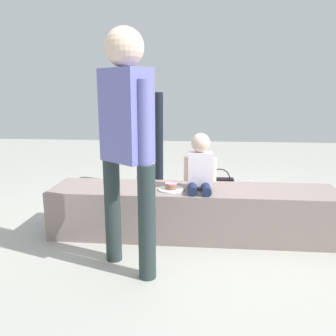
{
  "coord_description": "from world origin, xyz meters",
  "views": [
    {
      "loc": [
        0.04,
        -2.85,
        1.24
      ],
      "look_at": [
        -0.19,
        -0.33,
        0.68
      ],
      "focal_mm": 36.22,
      "sensor_mm": 36.0,
      "label": 1
    }
  ],
  "objects_px": {
    "water_bottle_far_side": "(250,189)",
    "party_cup_red": "(268,214)",
    "water_bottle_near_gift": "(282,203)",
    "cake_plate": "(171,188)",
    "gift_bag": "(145,189)",
    "child_seated": "(200,165)",
    "handbag_black_leather": "(220,187)",
    "handbag_brown_canvas": "(190,201)",
    "adult_standing": "(127,131)"
  },
  "relations": [
    {
      "from": "cake_plate",
      "to": "gift_bag",
      "type": "distance_m",
      "value": 1.05
    },
    {
      "from": "cake_plate",
      "to": "gift_bag",
      "type": "relative_size",
      "value": 0.64
    },
    {
      "from": "water_bottle_far_side",
      "to": "party_cup_red",
      "type": "distance_m",
      "value": 0.81
    },
    {
      "from": "child_seated",
      "to": "gift_bag",
      "type": "xyz_separation_m",
      "value": [
        -0.62,
        0.9,
        -0.48
      ]
    },
    {
      "from": "handbag_black_leather",
      "to": "handbag_brown_canvas",
      "type": "bearing_deg",
      "value": -123.17
    },
    {
      "from": "handbag_black_leather",
      "to": "adult_standing",
      "type": "bearing_deg",
      "value": -112.5
    },
    {
      "from": "child_seated",
      "to": "water_bottle_near_gift",
      "type": "height_order",
      "value": "child_seated"
    },
    {
      "from": "party_cup_red",
      "to": "gift_bag",
      "type": "bearing_deg",
      "value": 162.34
    },
    {
      "from": "child_seated",
      "to": "water_bottle_near_gift",
      "type": "bearing_deg",
      "value": 40.31
    },
    {
      "from": "cake_plate",
      "to": "party_cup_red",
      "type": "xyz_separation_m",
      "value": [
        0.93,
        0.52,
        -0.4
      ]
    },
    {
      "from": "adult_standing",
      "to": "cake_plate",
      "type": "height_order",
      "value": "adult_standing"
    },
    {
      "from": "party_cup_red",
      "to": "water_bottle_near_gift",
      "type": "bearing_deg",
      "value": 54.82
    },
    {
      "from": "gift_bag",
      "to": "child_seated",
      "type": "bearing_deg",
      "value": -55.47
    },
    {
      "from": "child_seated",
      "to": "party_cup_red",
      "type": "xyz_separation_m",
      "value": [
        0.69,
        0.48,
        -0.59
      ]
    },
    {
      "from": "cake_plate",
      "to": "gift_bag",
      "type": "xyz_separation_m",
      "value": [
        -0.38,
        0.94,
        -0.29
      ]
    },
    {
      "from": "adult_standing",
      "to": "water_bottle_near_gift",
      "type": "xyz_separation_m",
      "value": [
        1.38,
        1.36,
        -0.9
      ]
    },
    {
      "from": "cake_plate",
      "to": "water_bottle_far_side",
      "type": "xyz_separation_m",
      "value": [
        0.87,
        1.33,
        -0.36
      ]
    },
    {
      "from": "child_seated",
      "to": "handbag_black_leather",
      "type": "xyz_separation_m",
      "value": [
        0.25,
        1.18,
        -0.52
      ]
    },
    {
      "from": "water_bottle_far_side",
      "to": "party_cup_red",
      "type": "bearing_deg",
      "value": -85.45
    },
    {
      "from": "child_seated",
      "to": "adult_standing",
      "type": "bearing_deg",
      "value": -129.06
    },
    {
      "from": "handbag_black_leather",
      "to": "handbag_brown_canvas",
      "type": "relative_size",
      "value": 1.12
    },
    {
      "from": "handbag_black_leather",
      "to": "party_cup_red",
      "type": "bearing_deg",
      "value": -57.66
    },
    {
      "from": "water_bottle_near_gift",
      "to": "water_bottle_far_side",
      "type": "distance_m",
      "value": 0.59
    },
    {
      "from": "party_cup_red",
      "to": "handbag_brown_canvas",
      "type": "bearing_deg",
      "value": 167.79
    },
    {
      "from": "child_seated",
      "to": "handbag_brown_canvas",
      "type": "xyz_separation_m",
      "value": [
        -0.1,
        0.65,
        -0.53
      ]
    },
    {
      "from": "child_seated",
      "to": "water_bottle_far_side",
      "type": "height_order",
      "value": "child_seated"
    },
    {
      "from": "gift_bag",
      "to": "handbag_brown_canvas",
      "type": "height_order",
      "value": "gift_bag"
    },
    {
      "from": "water_bottle_far_side",
      "to": "handbag_brown_canvas",
      "type": "bearing_deg",
      "value": -138.82
    },
    {
      "from": "gift_bag",
      "to": "water_bottle_near_gift",
      "type": "relative_size",
      "value": 1.82
    },
    {
      "from": "water_bottle_near_gift",
      "to": "party_cup_red",
      "type": "height_order",
      "value": "water_bottle_near_gift"
    },
    {
      "from": "water_bottle_near_gift",
      "to": "handbag_black_leather",
      "type": "bearing_deg",
      "value": 145.92
    },
    {
      "from": "water_bottle_far_side",
      "to": "gift_bag",
      "type": "bearing_deg",
      "value": -162.56
    },
    {
      "from": "handbag_black_leather",
      "to": "child_seated",
      "type": "bearing_deg",
      "value": -101.87
    },
    {
      "from": "water_bottle_near_gift",
      "to": "handbag_black_leather",
      "type": "xyz_separation_m",
      "value": [
        -0.64,
        0.43,
        0.04
      ]
    },
    {
      "from": "water_bottle_far_side",
      "to": "handbag_black_leather",
      "type": "relative_size",
      "value": 0.52
    },
    {
      "from": "water_bottle_far_side",
      "to": "handbag_black_leather",
      "type": "xyz_separation_m",
      "value": [
        -0.38,
        -0.11,
        0.04
      ]
    },
    {
      "from": "child_seated",
      "to": "water_bottle_near_gift",
      "type": "distance_m",
      "value": 1.29
    },
    {
      "from": "handbag_brown_canvas",
      "to": "adult_standing",
      "type": "bearing_deg",
      "value": -107.39
    },
    {
      "from": "adult_standing",
      "to": "handbag_black_leather",
      "type": "height_order",
      "value": "adult_standing"
    },
    {
      "from": "cake_plate",
      "to": "water_bottle_near_gift",
      "type": "height_order",
      "value": "cake_plate"
    },
    {
      "from": "child_seated",
      "to": "water_bottle_near_gift",
      "type": "xyz_separation_m",
      "value": [
        0.89,
        0.75,
        -0.55
      ]
    },
    {
      "from": "gift_bag",
      "to": "water_bottle_far_side",
      "type": "distance_m",
      "value": 1.31
    },
    {
      "from": "water_bottle_far_side",
      "to": "handbag_brown_canvas",
      "type": "height_order",
      "value": "handbag_brown_canvas"
    },
    {
      "from": "cake_plate",
      "to": "party_cup_red",
      "type": "distance_m",
      "value": 1.14
    },
    {
      "from": "water_bottle_far_side",
      "to": "party_cup_red",
      "type": "relative_size",
      "value": 1.87
    },
    {
      "from": "gift_bag",
      "to": "handbag_brown_canvas",
      "type": "distance_m",
      "value": 0.57
    },
    {
      "from": "adult_standing",
      "to": "cake_plate",
      "type": "xyz_separation_m",
      "value": [
        0.25,
        0.57,
        -0.54
      ]
    },
    {
      "from": "water_bottle_near_gift",
      "to": "handbag_black_leather",
      "type": "relative_size",
      "value": 0.55
    },
    {
      "from": "water_bottle_far_side",
      "to": "party_cup_red",
      "type": "xyz_separation_m",
      "value": [
        0.06,
        -0.81,
        -0.03
      ]
    },
    {
      "from": "child_seated",
      "to": "handbag_black_leather",
      "type": "height_order",
      "value": "child_seated"
    }
  ]
}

